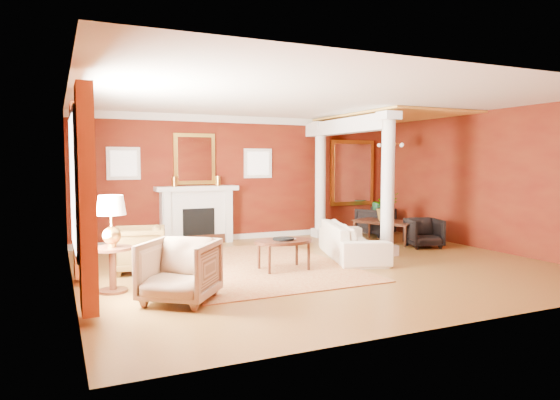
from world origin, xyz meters
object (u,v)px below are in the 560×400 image
sofa (352,235)px  dining_table (387,225)px  armchair_stripe (180,268)px  coffee_table (284,243)px  armchair_leopard (139,247)px  side_table (112,228)px

sofa → dining_table: 2.09m
dining_table → armchair_stripe: bearing=93.7°
armchair_stripe → dining_table: armchair_stripe is taller
coffee_table → armchair_leopard: bearing=159.0°
sofa → armchair_leopard: (-3.94, 0.35, -0.02)m
sofa → side_table: side_table is taller
armchair_leopard → armchair_stripe: bearing=17.7°
coffee_table → dining_table: 3.80m
sofa → dining_table: bearing=-36.5°
armchair_leopard → side_table: size_ratio=0.62×
coffee_table → dining_table: bearing=26.9°
sofa → coffee_table: bearing=125.2°
sofa → side_table: size_ratio=1.65×
sofa → dining_table: (1.70, 1.21, -0.04)m
sofa → side_table: 4.57m
armchair_stripe → coffee_table: 2.36m
side_table → dining_table: bearing=18.2°
coffee_table → dining_table: (3.39, 1.72, -0.08)m
coffee_table → side_table: (-2.78, -0.31, 0.43)m
coffee_table → dining_table: dining_table is taller
side_table → armchair_stripe: bearing=-49.9°
armchair_stripe → armchair_leopard: bearing=133.2°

